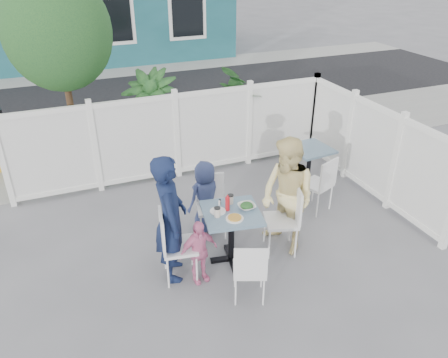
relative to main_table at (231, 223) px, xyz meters
name	(u,v)px	position (x,y,z in m)	size (l,w,h in m)	color
ground	(220,248)	(-0.05, 0.29, -0.61)	(80.00, 80.00, 0.00)	slate
near_sidewalk	(156,148)	(-0.05, 4.09, -0.61)	(24.00, 2.60, 0.01)	gray
street	(124,98)	(-0.05, 7.79, -0.61)	(24.00, 5.00, 0.01)	black
far_sidewalk	(107,72)	(-0.05, 10.89, -0.61)	(24.00, 1.60, 0.01)	gray
fence_back	(177,137)	(0.05, 2.69, 0.17)	(5.86, 0.08, 1.60)	white
fence_right	(370,151)	(2.95, 0.89, 0.17)	(0.08, 3.66, 1.60)	white
tree	(58,33)	(-1.65, 3.59, 1.98)	(1.80, 1.62, 3.59)	#382316
potted_shrub_a	(151,119)	(-0.25, 3.39, 0.32)	(1.04, 1.04, 1.86)	#194120
potted_shrub_b	(255,109)	(1.91, 3.29, 0.27)	(1.59, 1.38, 1.77)	#194120
main_table	(231,223)	(0.00, 0.00, 0.00)	(0.86, 0.86, 0.79)	#425370
spare_table	(310,156)	(2.13, 1.48, -0.05)	(0.75, 0.75, 0.73)	#425370
chair_left	(172,241)	(-0.83, -0.05, -0.03)	(0.50, 0.52, 1.00)	white
chair_right	(288,215)	(0.82, -0.07, -0.02)	(0.56, 0.57, 1.02)	white
chair_back	(211,200)	(-0.01, 0.76, -0.07)	(0.51, 0.50, 0.94)	white
chair_near	(250,268)	(-0.10, -0.81, -0.11)	(0.51, 0.50, 0.87)	white
chair_spare	(322,181)	(1.83, 0.62, -0.06)	(0.56, 0.55, 0.96)	white
man	(170,219)	(-0.82, 0.03, 0.26)	(0.63, 0.42, 1.74)	#121C3E
woman	(287,197)	(0.82, -0.02, 0.23)	(0.82, 0.64, 1.69)	yellow
boy	(205,197)	(-0.07, 0.84, -0.04)	(0.56, 0.36, 1.14)	navy
toddler	(199,252)	(-0.55, -0.23, -0.16)	(0.53, 0.22, 0.91)	pink
plate_main	(235,218)	(-0.03, -0.17, 0.19)	(0.23, 0.23, 0.01)	white
plate_side	(218,211)	(-0.17, 0.07, 0.19)	(0.21, 0.21, 0.01)	white
salad_bowl	(247,207)	(0.22, 0.00, 0.21)	(0.23, 0.23, 0.06)	white
coffee_cup_a	(217,212)	(-0.21, -0.03, 0.24)	(0.08, 0.08, 0.12)	beige
coffee_cup_b	(231,199)	(0.07, 0.20, 0.24)	(0.08, 0.08, 0.12)	beige
ketchup_bottle	(227,204)	(-0.03, 0.06, 0.27)	(0.06, 0.06, 0.19)	red
salt_shaker	(219,203)	(-0.09, 0.21, 0.21)	(0.03, 0.03, 0.07)	white
pepper_shaker	(220,202)	(-0.07, 0.24, 0.21)	(0.03, 0.03, 0.07)	black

